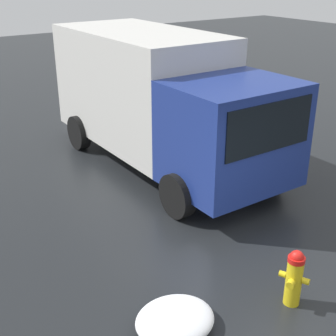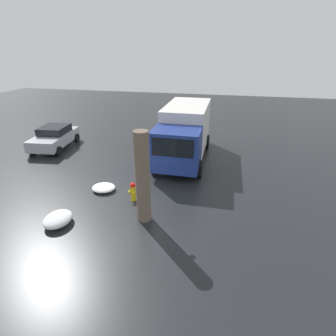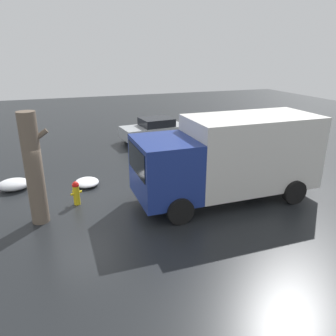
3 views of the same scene
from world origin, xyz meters
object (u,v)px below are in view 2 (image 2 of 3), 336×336
at_px(fire_hydrant, 133,191).
at_px(delivery_truck, 185,131).
at_px(parked_car, 54,137).
at_px(tree_trunk, 143,178).

bearing_deg(fire_hydrant, delivery_truck, -129.19).
relative_size(delivery_truck, parked_car, 1.67).
bearing_deg(delivery_truck, fire_hydrant, 76.14).
xyz_separation_m(delivery_truck, parked_car, (-0.17, 8.87, -0.94)).
relative_size(tree_trunk, delivery_truck, 0.54).
distance_m(fire_hydrant, delivery_truck, 5.83).
distance_m(tree_trunk, delivery_truck, 6.79).
xyz_separation_m(tree_trunk, parked_car, (6.60, 8.40, -1.10)).
xyz_separation_m(fire_hydrant, tree_trunk, (-1.24, -0.91, 1.38)).
distance_m(delivery_truck, parked_car, 8.93).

